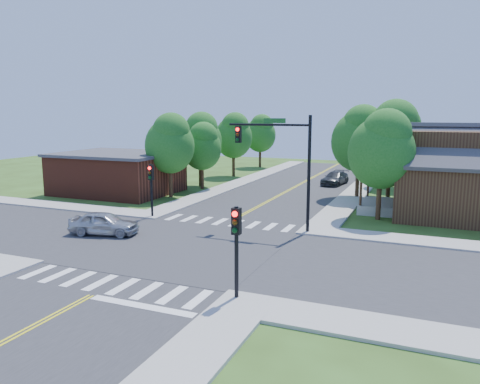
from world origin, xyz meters
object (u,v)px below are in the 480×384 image
at_px(signal_mast_ne, 282,154).
at_px(house_ne, 473,171).
at_px(signal_pole_nw, 151,180).
at_px(car_silver, 104,224).
at_px(car_dgrey, 335,179).
at_px(signal_pole_se, 236,235).

distance_m(signal_mast_ne, house_ne, 14.23).
xyz_separation_m(signal_mast_ne, signal_pole_nw, (-9.51, -0.01, -2.19)).
relative_size(signal_pole_nw, house_ne, 0.29).
height_order(car_silver, car_dgrey, car_silver).
xyz_separation_m(signal_mast_ne, house_ne, (11.19, 8.65, -1.52)).
xyz_separation_m(signal_pole_nw, house_ne, (20.71, 8.66, 0.67)).
bearing_deg(signal_pole_se, house_ne, 64.42).
bearing_deg(signal_mast_ne, signal_pole_nw, -179.93).
distance_m(signal_mast_ne, signal_pole_nw, 9.76).
height_order(signal_mast_ne, signal_pole_nw, signal_mast_ne).
relative_size(signal_pole_nw, car_silver, 0.86).
relative_size(signal_mast_ne, car_silver, 1.63).
bearing_deg(car_silver, signal_pole_se, -131.27).
height_order(house_ne, car_dgrey, house_ne).
distance_m(signal_pole_se, signal_pole_nw, 15.84).
bearing_deg(signal_pole_se, car_dgrey, 94.14).
relative_size(house_ne, car_dgrey, 2.75).
relative_size(signal_mast_ne, signal_pole_nw, 1.89).
relative_size(signal_mast_ne, signal_pole_se, 1.89).
relative_size(signal_mast_ne, house_ne, 0.55).
bearing_deg(car_silver, signal_pole_nw, -13.74).
distance_m(signal_pole_se, car_dgrey, 31.29).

